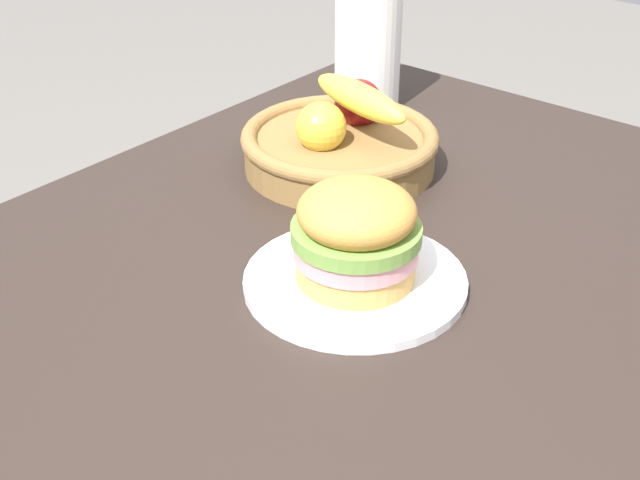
{
  "coord_description": "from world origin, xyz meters",
  "views": [
    {
      "loc": [
        -0.65,
        -0.56,
        1.33
      ],
      "look_at": [
        0.02,
        -0.01,
        0.81
      ],
      "focal_mm": 49.14,
      "sensor_mm": 36.0,
      "label": 1
    }
  ],
  "objects_px": {
    "plate": "(355,281)",
    "paper_towel_roll": "(368,37)",
    "sandwich": "(356,233)",
    "fruit_basket": "(341,141)"
  },
  "relations": [
    {
      "from": "fruit_basket",
      "to": "paper_towel_roll",
      "type": "xyz_separation_m",
      "value": [
        0.22,
        0.12,
        0.08
      ]
    },
    {
      "from": "plate",
      "to": "fruit_basket",
      "type": "distance_m",
      "value": 0.32
    },
    {
      "from": "fruit_basket",
      "to": "paper_towel_roll",
      "type": "bearing_deg",
      "value": 28.14
    },
    {
      "from": "sandwich",
      "to": "paper_towel_roll",
      "type": "relative_size",
      "value": 0.63
    },
    {
      "from": "sandwich",
      "to": "paper_towel_roll",
      "type": "height_order",
      "value": "paper_towel_roll"
    },
    {
      "from": "plate",
      "to": "paper_towel_roll",
      "type": "xyz_separation_m",
      "value": [
        0.45,
        0.32,
        0.11
      ]
    },
    {
      "from": "sandwich",
      "to": "fruit_basket",
      "type": "height_order",
      "value": "fruit_basket"
    },
    {
      "from": "fruit_basket",
      "to": "plate",
      "type": "bearing_deg",
      "value": -138.34
    },
    {
      "from": "plate",
      "to": "fruit_basket",
      "type": "xyz_separation_m",
      "value": [
        0.23,
        0.21,
        0.04
      ]
    },
    {
      "from": "plate",
      "to": "paper_towel_roll",
      "type": "height_order",
      "value": "paper_towel_roll"
    }
  ]
}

